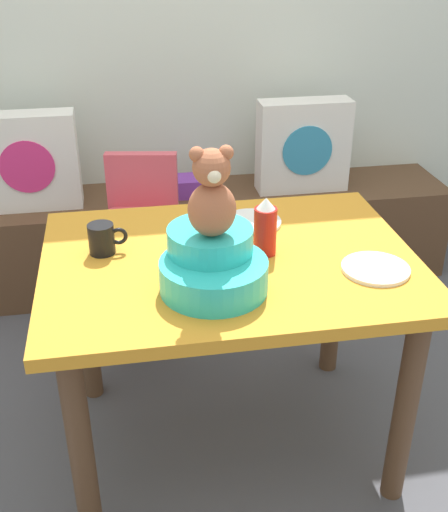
% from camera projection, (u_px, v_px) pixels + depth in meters
% --- Properties ---
extents(ground_plane, '(8.00, 8.00, 0.00)m').
position_uv_depth(ground_plane, '(229.00, 437.00, 2.29)').
color(ground_plane, '#4C4C51').
extents(back_wall, '(4.40, 0.10, 2.60)m').
position_uv_depth(back_wall, '(174.00, 3.00, 2.92)').
color(back_wall, silver).
rests_on(back_wall, ground_plane).
extents(window_bench, '(2.60, 0.44, 0.46)m').
position_uv_depth(window_bench, '(188.00, 237.00, 3.19)').
color(window_bench, brown).
rests_on(window_bench, ground_plane).
extents(pillow_floral_left, '(0.44, 0.15, 0.44)m').
position_uv_depth(pillow_floral_left, '(29.00, 162.00, 2.86)').
color(pillow_floral_left, white).
rests_on(pillow_floral_left, window_bench).
extents(pillow_floral_right, '(0.44, 0.15, 0.44)m').
position_uv_depth(pillow_floral_right, '(303.00, 146.00, 3.05)').
color(pillow_floral_right, white).
rests_on(pillow_floral_right, window_bench).
extents(book_stack, '(0.20, 0.14, 0.09)m').
position_uv_depth(book_stack, '(194.00, 186.00, 3.07)').
color(book_stack, purple).
rests_on(book_stack, window_bench).
extents(dining_table, '(1.14, 0.84, 0.74)m').
position_uv_depth(dining_table, '(229.00, 290.00, 1.99)').
color(dining_table, orange).
rests_on(dining_table, ground_plane).
extents(highchair, '(0.37, 0.49, 0.79)m').
position_uv_depth(highchair, '(141.00, 225.00, 2.64)').
color(highchair, '#D84C59').
rests_on(highchair, ground_plane).
extents(infant_seat_teal, '(0.30, 0.33, 0.16)m').
position_uv_depth(infant_seat_teal, '(213.00, 264.00, 1.75)').
color(infant_seat_teal, '#2CC2BA').
rests_on(infant_seat_teal, dining_table).
extents(teddy_bear, '(0.13, 0.12, 0.25)m').
position_uv_depth(teddy_bear, '(212.00, 195.00, 1.65)').
color(teddy_bear, '#AA5F3F').
rests_on(teddy_bear, infant_seat_teal).
extents(ketchup_bottle, '(0.07, 0.07, 0.18)m').
position_uv_depth(ketchup_bottle, '(265.00, 228.00, 1.92)').
color(ketchup_bottle, red).
rests_on(ketchup_bottle, dining_table).
extents(coffee_mug, '(0.12, 0.08, 0.09)m').
position_uv_depth(coffee_mug, '(102.00, 239.00, 1.94)').
color(coffee_mug, black).
rests_on(coffee_mug, dining_table).
extents(dinner_plate_near, '(0.20, 0.20, 0.01)m').
position_uv_depth(dinner_plate_near, '(376.00, 269.00, 1.86)').
color(dinner_plate_near, white).
rests_on(dinner_plate_near, dining_table).
extents(dinner_plate_far, '(0.20, 0.20, 0.01)m').
position_uv_depth(dinner_plate_far, '(252.00, 222.00, 2.14)').
color(dinner_plate_far, white).
rests_on(dinner_plate_far, dining_table).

